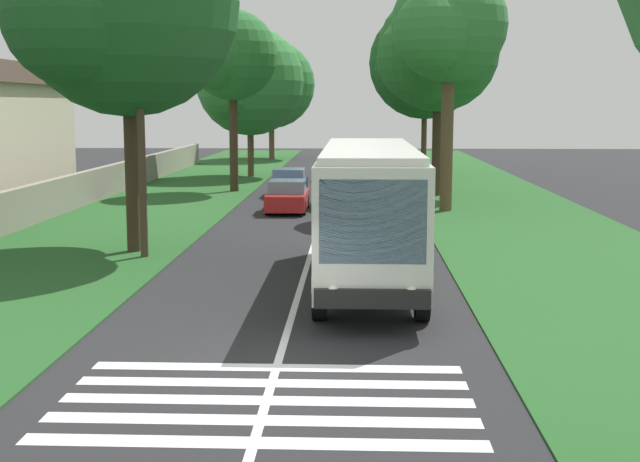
{
  "coord_description": "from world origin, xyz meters",
  "views": [
    {
      "loc": [
        -15.76,
        -1.44,
        4.82
      ],
      "look_at": [
        6.24,
        -0.54,
        1.6
      ],
      "focal_mm": 48.74,
      "sensor_mm": 36.0,
      "label": 1
    }
  ],
  "objects": [
    {
      "name": "centre_line",
      "position": [
        15.0,
        0.0,
        0.0
      ],
      "size": [
        110.0,
        0.16,
        0.01
      ],
      "primitive_type": "cube",
      "color": "silver",
      "rests_on": "ground"
    },
    {
      "name": "roadside_tree_right_3",
      "position": [
        23.71,
        -5.41,
        8.1
      ],
      "size": [
        6.45,
        5.14,
        10.83
      ],
      "color": "brown",
      "rests_on": "grass_verge_right"
    },
    {
      "name": "roadside_tree_right_2",
      "position": [
        30.35,
        -5.51,
        7.35
      ],
      "size": [
        8.11,
        6.4,
        10.7
      ],
      "color": "#3D2D1E",
      "rests_on": "grass_verge_right"
    },
    {
      "name": "roadside_tree_left_2",
      "position": [
        42.01,
        5.68,
        6.17
      ],
      "size": [
        8.03,
        7.14,
        9.85
      ],
      "color": "brown",
      "rests_on": "grass_verge_left"
    },
    {
      "name": "trailing_car_1",
      "position": [
        30.33,
        2.09,
        0.67
      ],
      "size": [
        4.3,
        1.78,
        1.43
      ],
      "color": "navy",
      "rests_on": "ground"
    },
    {
      "name": "grass_verge_right",
      "position": [
        15.0,
        -8.2,
        0.02
      ],
      "size": [
        120.0,
        8.0,
        0.04
      ],
      "primitive_type": "cube",
      "color": "#235623",
      "rests_on": "ground"
    },
    {
      "name": "roadside_tree_left_3",
      "position": [
        12.34,
        5.98,
        7.8
      ],
      "size": [
        8.68,
        7.2,
        11.57
      ],
      "color": "#3D2D1E",
      "rests_on": "grass_verge_left"
    },
    {
      "name": "roadside_tree_left_0",
      "position": [
        60.88,
        6.06,
        6.31
      ],
      "size": [
        9.12,
        7.59,
        10.28
      ],
      "color": "brown",
      "rests_on": "grass_verge_left"
    },
    {
      "name": "utility_pole",
      "position": [
        11.09,
        5.22,
        4.45
      ],
      "size": [
        0.24,
        1.4,
        8.53
      ],
      "color": "#473828",
      "rests_on": "grass_verge_left"
    },
    {
      "name": "trailing_car_0",
      "position": [
        23.29,
        1.62,
        0.67
      ],
      "size": [
        4.3,
        1.78,
        1.43
      ],
      "color": "#B21E1E",
      "rests_on": "ground"
    },
    {
      "name": "roadside_wall",
      "position": [
        20.0,
        11.6,
        0.83
      ],
      "size": [
        70.0,
        0.4,
        1.58
      ],
      "primitive_type": "cube",
      "color": "gray",
      "rests_on": "grass_verge_left"
    },
    {
      "name": "roadside_tree_right_0",
      "position": [
        43.92,
        -5.92,
        7.41
      ],
      "size": [
        8.65,
        7.56,
        11.33
      ],
      "color": "#4C3826",
      "rests_on": "grass_verge_right"
    },
    {
      "name": "ground",
      "position": [
        0.0,
        0.0,
        0.0
      ],
      "size": [
        160.0,
        160.0,
        0.0
      ],
      "primitive_type": "plane",
      "color": "#262628"
    },
    {
      "name": "grass_verge_left",
      "position": [
        15.0,
        8.2,
        0.02
      ],
      "size": [
        120.0,
        8.0,
        0.04
      ],
      "primitive_type": "cube",
      "color": "#235623",
      "rests_on": "ground"
    },
    {
      "name": "trailing_minibus_0",
      "position": [
        40.67,
        -1.99,
        1.55
      ],
      "size": [
        6.0,
        2.14,
        2.53
      ],
      "color": "#BFB299",
      "rests_on": "ground"
    },
    {
      "name": "zebra_crossing",
      "position": [
        -2.11,
        0.0,
        0.0
      ],
      "size": [
        4.05,
        6.8,
        0.01
      ],
      "color": "silver",
      "rests_on": "ground"
    },
    {
      "name": "coach_bus",
      "position": [
        7.27,
        -1.8,
        2.15
      ],
      "size": [
        11.16,
        2.62,
        3.73
      ],
      "color": "silver",
      "rests_on": "ground"
    },
    {
      "name": "roadside_tree_left_1",
      "position": [
        32.22,
        5.4,
        7.3
      ],
      "size": [
        6.02,
        4.9,
        9.88
      ],
      "color": "#3D2D1E",
      "rests_on": "grass_verge_left"
    }
  ]
}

